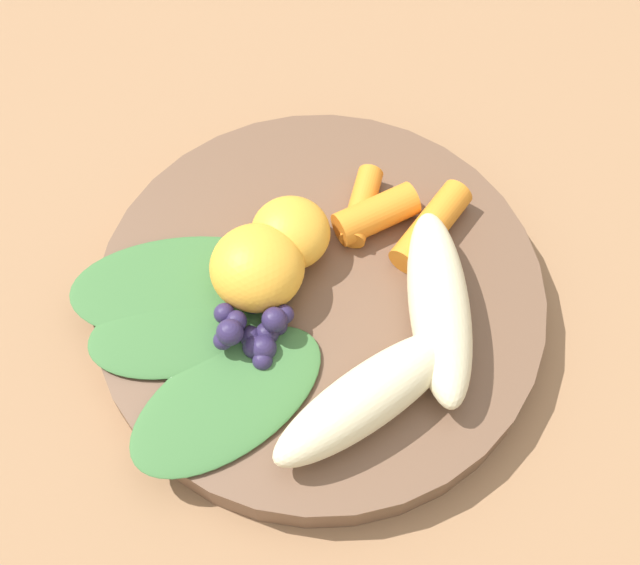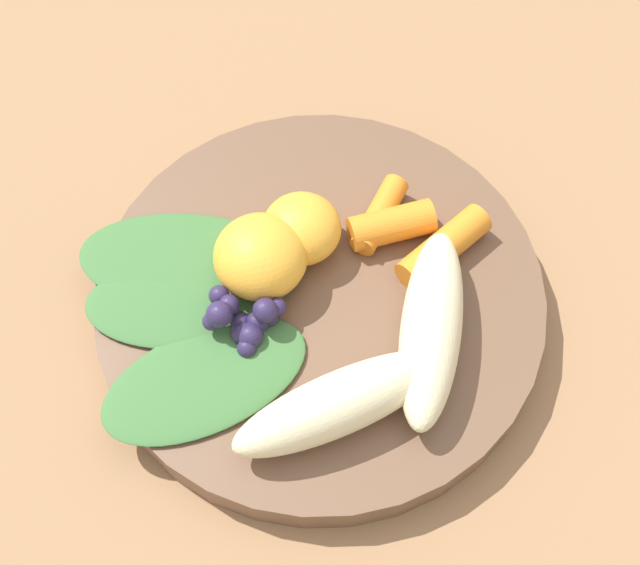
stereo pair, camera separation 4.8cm
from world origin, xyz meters
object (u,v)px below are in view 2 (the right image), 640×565
at_px(bowl, 320,301).
at_px(banana_peeled_left, 431,327).
at_px(banana_peeled_right, 340,403).
at_px(orange_segment_near, 260,257).

relative_size(bowl, banana_peeled_left, 2.16).
distance_m(bowl, banana_peeled_left, 0.07).
xyz_separation_m(banana_peeled_left, banana_peeled_right, (-0.02, 0.06, 0.00)).
relative_size(bowl, banana_peeled_right, 2.16).
height_order(bowl, banana_peeled_left, banana_peeled_left).
distance_m(bowl, banana_peeled_right, 0.08).
bearing_deg(orange_segment_near, banana_peeled_right, -171.52).
bearing_deg(banana_peeled_right, banana_peeled_left, 16.65).
bearing_deg(orange_segment_near, bowl, -127.22).
relative_size(banana_peeled_right, orange_segment_near, 2.26).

